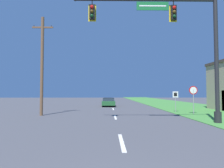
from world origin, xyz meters
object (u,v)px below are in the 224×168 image
(car_ahead, at_px, (109,102))
(utility_pole_near, at_px, (42,64))
(route_sign_post, at_px, (175,97))
(signal_mast, at_px, (183,39))
(stop_sign, at_px, (193,94))

(car_ahead, relative_size, utility_pole_near, 0.54)
(route_sign_post, bearing_deg, signal_mast, -104.54)
(signal_mast, distance_m, utility_pole_near, 11.53)
(route_sign_post, distance_m, utility_pole_near, 12.95)
(car_ahead, xyz_separation_m, stop_sign, (7.64, -11.18, 1.26))
(car_ahead, bearing_deg, route_sign_post, -54.42)
(car_ahead, height_order, route_sign_post, route_sign_post)
(signal_mast, xyz_separation_m, utility_pole_near, (-10.53, 4.59, -0.95))
(signal_mast, xyz_separation_m, stop_sign, (2.83, 5.21, -3.50))
(car_ahead, distance_m, utility_pole_near, 13.65)
(car_ahead, height_order, stop_sign, stop_sign)
(signal_mast, height_order, utility_pole_near, signal_mast)
(signal_mast, bearing_deg, utility_pole_near, 156.43)
(stop_sign, distance_m, route_sign_post, 2.16)
(utility_pole_near, bearing_deg, car_ahead, 64.14)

